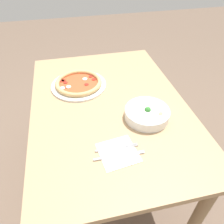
# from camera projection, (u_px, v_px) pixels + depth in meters

# --- Properties ---
(ground_plane) EXTENTS (8.00, 8.00, 0.00)m
(ground_plane) POSITION_uv_depth(u_px,v_px,m) (110.00, 179.00, 1.70)
(ground_plane) COLOR brown
(dining_table) EXTENTS (1.21, 0.84, 0.75)m
(dining_table) POSITION_uv_depth(u_px,v_px,m) (109.00, 118.00, 1.28)
(dining_table) COLOR tan
(dining_table) RESTS_ON ground_plane
(pizza) EXTENTS (0.33, 0.33, 0.04)m
(pizza) POSITION_uv_depth(u_px,v_px,m) (79.00, 84.00, 1.33)
(pizza) COLOR white
(pizza) RESTS_ON dining_table
(bowl) EXTENTS (0.23, 0.23, 0.07)m
(bowl) POSITION_uv_depth(u_px,v_px,m) (147.00, 113.00, 1.10)
(bowl) COLOR white
(bowl) RESTS_ON dining_table
(napkin) EXTENTS (0.18, 0.18, 0.00)m
(napkin) POSITION_uv_depth(u_px,v_px,m) (118.00, 153.00, 0.95)
(napkin) COLOR white
(napkin) RESTS_ON dining_table
(fork) EXTENTS (0.02, 0.19, 0.00)m
(fork) POSITION_uv_depth(u_px,v_px,m) (116.00, 148.00, 0.96)
(fork) COLOR silver
(fork) RESTS_ON napkin
(knife) EXTENTS (0.02, 0.22, 0.01)m
(knife) POSITION_uv_depth(u_px,v_px,m) (117.00, 156.00, 0.93)
(knife) COLOR silver
(knife) RESTS_ON napkin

